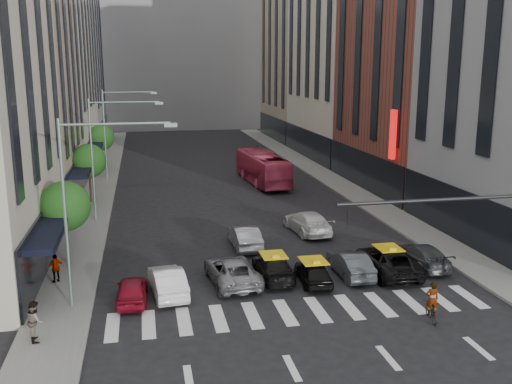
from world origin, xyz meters
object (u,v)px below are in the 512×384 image
motorcycle (431,312)px  car_white_front (167,281)px  pedestrian_near (35,321)px  streetlamp_mid (105,143)px  taxi_left (273,267)px  streetlamp_near (85,188)px  car_red (132,290)px  taxi_center (313,272)px  streetlamp_far (114,122)px  bus (262,168)px  pedestrian_far (56,268)px

motorcycle → car_white_front: bearing=-14.1°
car_white_front → pedestrian_near: (-5.67, -4.25, 0.30)m
motorcycle → streetlamp_mid: bearing=-42.4°
car_white_front → taxi_left: car_white_front is taller
car_white_front → motorcycle: bearing=148.3°
streetlamp_near → pedestrian_near: 6.29m
car_red → taxi_center: (9.50, 0.58, 0.00)m
streetlamp_far → bus: streetlamp_far is taller
taxi_left → motorcycle: bearing=133.5°
streetlamp_near → streetlamp_mid: (0.00, 16.00, 0.00)m
streetlamp_mid → streetlamp_far: same height
streetlamp_near → taxi_left: (9.49, 1.97, -5.24)m
motorcycle → streetlamp_near: bearing=-5.9°
bus → pedestrian_far: size_ratio=7.18×
pedestrian_near → pedestrian_far: bearing=-12.8°
car_white_front → taxi_center: (7.75, -0.03, -0.09)m
streetlamp_near → pedestrian_far: bearing=122.1°
car_white_front → pedestrian_near: 7.09m
car_red → bus: size_ratio=0.33×
streetlamp_near → motorcycle: bearing=-16.9°
taxi_center → pedestrian_far: pedestrian_far is taller
streetlamp_near → pedestrian_far: streetlamp_near is taller
streetlamp_mid → streetlamp_far: bearing=90.0°
car_red → bus: bus is taller
streetlamp_near → pedestrian_far: 6.34m
motorcycle → pedestrian_near: bearing=6.9°
streetlamp_near → streetlamp_far: 32.00m
car_red → car_white_front: car_white_front is taller
car_red → taxi_center: size_ratio=0.99×
taxi_left → car_white_front: bearing=12.9°
streetlamp_near → motorcycle: streetlamp_near is taller
motorcycle → car_red: bearing=-8.9°
streetlamp_mid → taxi_center: (11.41, -15.21, -5.27)m
taxi_center → taxi_left: bearing=-28.9°
pedestrian_near → pedestrian_far: pedestrian_near is taller
car_red → pedestrian_near: bearing=44.9°
streetlamp_near → car_white_front: bearing=12.7°
taxi_center → pedestrian_far: size_ratio=2.39×
streetlamp_near → bus: streetlamp_near is taller
pedestrian_far → streetlamp_near: bearing=96.2°
taxi_left → pedestrian_near: (-11.50, -5.39, 0.37)m
pedestrian_far → pedestrian_near: bearing=64.8°
bus → pedestrian_near: bus is taller
pedestrian_near → streetlamp_far: bearing=-16.7°
car_white_front → motorcycle: size_ratio=2.81×
taxi_center → motorcycle: bearing=128.7°
pedestrian_near → taxi_center: bearing=-86.0°
pedestrian_near → streetlamp_near: bearing=-43.8°
taxi_center → bus: size_ratio=0.33×
car_white_front → taxi_center: size_ratio=1.18×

